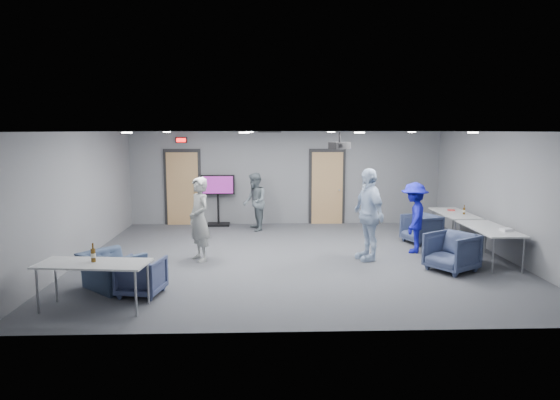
{
  "coord_description": "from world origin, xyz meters",
  "views": [
    {
      "loc": [
        -0.69,
        -10.47,
        2.72
      ],
      "look_at": [
        -0.3,
        0.42,
        1.2
      ],
      "focal_mm": 32.0,
      "sensor_mm": 36.0,
      "label": 1
    }
  ],
  "objects_px": {
    "table_front_left": "(93,266)",
    "bottle_right": "(464,211)",
    "table_right_a": "(454,215)",
    "person_c": "(368,214)",
    "chair_right_c": "(451,252)",
    "person_d": "(414,218)",
    "person_a": "(199,219)",
    "tv_stand": "(218,197)",
    "chair_front_b": "(111,271)",
    "chair_right_a": "(421,229)",
    "projector": "(339,145)",
    "table_right_b": "(490,230)",
    "chair_front_a": "(141,276)",
    "bottle_front": "(93,255)",
    "chair_right_b": "(457,249)",
    "person_b": "(255,202)"
  },
  "relations": [
    {
      "from": "chair_right_b",
      "to": "table_front_left",
      "type": "xyz_separation_m",
      "value": [
        -6.56,
        -2.33,
        0.36
      ]
    },
    {
      "from": "table_right_b",
      "to": "table_right_a",
      "type": "bearing_deg",
      "value": -0.0
    },
    {
      "from": "person_c",
      "to": "bottle_front",
      "type": "height_order",
      "value": "person_c"
    },
    {
      "from": "table_front_left",
      "to": "person_d",
      "type": "bearing_deg",
      "value": 35.91
    },
    {
      "from": "chair_right_a",
      "to": "projector",
      "type": "height_order",
      "value": "projector"
    },
    {
      "from": "person_b",
      "to": "table_front_left",
      "type": "bearing_deg",
      "value": -32.44
    },
    {
      "from": "chair_right_b",
      "to": "table_right_a",
      "type": "distance_m",
      "value": 2.2
    },
    {
      "from": "person_b",
      "to": "chair_right_a",
      "type": "relative_size",
      "value": 2.05
    },
    {
      "from": "bottle_front",
      "to": "bottle_right",
      "type": "relative_size",
      "value": 1.28
    },
    {
      "from": "chair_front_a",
      "to": "table_front_left",
      "type": "distance_m",
      "value": 0.93
    },
    {
      "from": "table_front_left",
      "to": "tv_stand",
      "type": "relative_size",
      "value": 1.18
    },
    {
      "from": "person_a",
      "to": "person_d",
      "type": "height_order",
      "value": "person_a"
    },
    {
      "from": "tv_stand",
      "to": "chair_right_c",
      "type": "bearing_deg",
      "value": -44.62
    },
    {
      "from": "chair_right_b",
      "to": "bottle_front",
      "type": "xyz_separation_m",
      "value": [
        -6.56,
        -2.28,
        0.51
      ]
    },
    {
      "from": "table_front_left",
      "to": "tv_stand",
      "type": "bearing_deg",
      "value": 85.28
    },
    {
      "from": "chair_right_c",
      "to": "person_d",
      "type": "bearing_deg",
      "value": 157.39
    },
    {
      "from": "chair_right_a",
      "to": "table_right_a",
      "type": "distance_m",
      "value": 0.9
    },
    {
      "from": "chair_right_b",
      "to": "person_a",
      "type": "bearing_deg",
      "value": -120.17
    },
    {
      "from": "bottle_right",
      "to": "table_front_left",
      "type": "bearing_deg",
      "value": -150.78
    },
    {
      "from": "table_right_a",
      "to": "person_d",
      "type": "bearing_deg",
      "value": 126.89
    },
    {
      "from": "chair_right_b",
      "to": "chair_front_a",
      "type": "bearing_deg",
      "value": -98.83
    },
    {
      "from": "chair_front_b",
      "to": "bottle_right",
      "type": "distance_m",
      "value": 8.1
    },
    {
      "from": "person_b",
      "to": "person_d",
      "type": "distance_m",
      "value": 4.44
    },
    {
      "from": "table_right_a",
      "to": "bottle_right",
      "type": "relative_size",
      "value": 7.61
    },
    {
      "from": "chair_right_b",
      "to": "chair_front_a",
      "type": "height_order",
      "value": "chair_right_b"
    },
    {
      "from": "chair_front_a",
      "to": "bottle_front",
      "type": "xyz_separation_m",
      "value": [
        -0.57,
        -0.6,
        0.52
      ]
    },
    {
      "from": "bottle_right",
      "to": "projector",
      "type": "bearing_deg",
      "value": -164.21
    },
    {
      "from": "chair_front_b",
      "to": "tv_stand",
      "type": "xyz_separation_m",
      "value": [
        1.35,
        5.75,
        0.52
      ]
    },
    {
      "from": "bottle_right",
      "to": "bottle_front",
      "type": "bearing_deg",
      "value": -151.07
    },
    {
      "from": "table_front_left",
      "to": "bottle_right",
      "type": "bearing_deg",
      "value": 35.5
    },
    {
      "from": "chair_right_c",
      "to": "chair_front_a",
      "type": "xyz_separation_m",
      "value": [
        -5.69,
        -1.22,
        -0.06
      ]
    },
    {
      "from": "chair_right_b",
      "to": "table_front_left",
      "type": "distance_m",
      "value": 6.97
    },
    {
      "from": "projector",
      "to": "person_c",
      "type": "bearing_deg",
      "value": -62.97
    },
    {
      "from": "chair_front_a",
      "to": "bottle_front",
      "type": "height_order",
      "value": "bottle_front"
    },
    {
      "from": "person_a",
      "to": "bottle_right",
      "type": "relative_size",
      "value": 7.77
    },
    {
      "from": "person_b",
      "to": "person_c",
      "type": "height_order",
      "value": "person_c"
    },
    {
      "from": "table_front_left",
      "to": "bottle_right",
      "type": "distance_m",
      "value": 8.5
    },
    {
      "from": "person_b",
      "to": "bottle_front",
      "type": "relative_size",
      "value": 5.45
    },
    {
      "from": "tv_stand",
      "to": "person_d",
      "type": "bearing_deg",
      "value": -35.66
    },
    {
      "from": "person_d",
      "to": "chair_front_b",
      "type": "relative_size",
      "value": 1.63
    },
    {
      "from": "bottle_right",
      "to": "projector",
      "type": "height_order",
      "value": "projector"
    },
    {
      "from": "person_a",
      "to": "chair_right_a",
      "type": "bearing_deg",
      "value": 73.65
    },
    {
      "from": "person_b",
      "to": "chair_front_a",
      "type": "bearing_deg",
      "value": -29.51
    },
    {
      "from": "projector",
      "to": "table_right_b",
      "type": "bearing_deg",
      "value": -38.65
    },
    {
      "from": "person_b",
      "to": "person_c",
      "type": "relative_size",
      "value": 0.82
    },
    {
      "from": "chair_right_c",
      "to": "chair_right_b",
      "type": "bearing_deg",
      "value": 114.29
    },
    {
      "from": "table_right_a",
      "to": "table_front_left",
      "type": "relative_size",
      "value": 1.0
    },
    {
      "from": "person_c",
      "to": "chair_right_c",
      "type": "xyz_separation_m",
      "value": [
        1.45,
        -0.94,
        -0.6
      ]
    },
    {
      "from": "chair_front_b",
      "to": "person_d",
      "type": "bearing_deg",
      "value": -115.13
    },
    {
      "from": "chair_right_c",
      "to": "bottle_front",
      "type": "xyz_separation_m",
      "value": [
        -6.26,
        -1.82,
        0.46
      ]
    }
  ]
}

